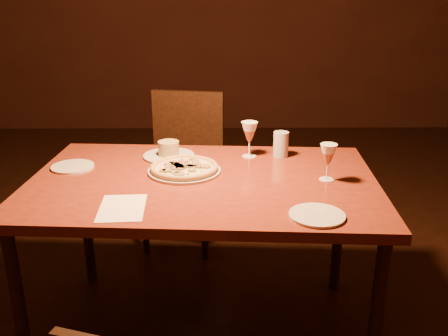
{
  "coord_description": "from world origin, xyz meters",
  "views": [
    {
      "loc": [
        0.28,
        -2.23,
        1.57
      ],
      "look_at": [
        0.3,
        -0.18,
        0.83
      ],
      "focal_mm": 40.0,
      "sensor_mm": 36.0,
      "label": 1
    }
  ],
  "objects": [
    {
      "name": "side_plate_left",
      "position": [
        -0.39,
        -0.08,
        0.8
      ],
      "size": [
        0.19,
        0.19,
        0.01
      ],
      "primitive_type": "cylinder",
      "color": "silver",
      "rests_on": "dining_table"
    },
    {
      "name": "side_plate_near",
      "position": [
        0.63,
        -0.61,
        0.8
      ],
      "size": [
        0.2,
        0.2,
        0.01
      ],
      "primitive_type": "cylinder",
      "color": "silver",
      "rests_on": "dining_table"
    },
    {
      "name": "chair_far",
      "position": [
        0.06,
        0.76,
        0.54
      ],
      "size": [
        0.54,
        0.54,
        0.96
      ],
      "rotation": [
        0.0,
        0.0,
        -0.18
      ],
      "color": "black",
      "rests_on": "floor"
    },
    {
      "name": "ramekin_saucer",
      "position": [
        0.04,
        0.07,
        0.82
      ],
      "size": [
        0.25,
        0.25,
        0.08
      ],
      "color": "silver",
      "rests_on": "dining_table"
    },
    {
      "name": "dining_table",
      "position": [
        0.21,
        -0.23,
        0.73
      ],
      "size": [
        1.54,
        1.05,
        0.8
      ],
      "rotation": [
        0.0,
        0.0,
        -0.06
      ],
      "color": "maroon",
      "rests_on": "floor"
    },
    {
      "name": "water_tumbler",
      "position": [
        0.58,
        0.07,
        0.86
      ],
      "size": [
        0.07,
        0.07,
        0.12
      ],
      "primitive_type": "cylinder",
      "color": "#ACB4BC",
      "rests_on": "dining_table"
    },
    {
      "name": "floor",
      "position": [
        0.0,
        0.0,
        0.0
      ],
      "size": [
        7.0,
        7.0,
        0.0
      ],
      "primitive_type": "plane",
      "color": "black",
      "rests_on": "ground"
    },
    {
      "name": "menu_card",
      "position": [
        -0.08,
        -0.53,
        0.8
      ],
      "size": [
        0.18,
        0.25,
        0.0
      ],
      "primitive_type": "cube",
      "rotation": [
        0.0,
        0.0,
        0.06
      ],
      "color": "white",
      "rests_on": "dining_table"
    },
    {
      "name": "wine_glass_far",
      "position": [
        0.43,
        0.07,
        0.88
      ],
      "size": [
        0.08,
        0.08,
        0.17
      ],
      "primitive_type": null,
      "color": "#A45F44",
      "rests_on": "dining_table"
    },
    {
      "name": "pizza_plate",
      "position": [
        0.13,
        -0.14,
        0.82
      ],
      "size": [
        0.32,
        0.32,
        0.04
      ],
      "color": "silver",
      "rests_on": "dining_table"
    },
    {
      "name": "wine_glass_right",
      "position": [
        0.74,
        -0.24,
        0.88
      ],
      "size": [
        0.07,
        0.07,
        0.16
      ],
      "primitive_type": null,
      "color": "#A45F44",
      "rests_on": "dining_table"
    }
  ]
}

